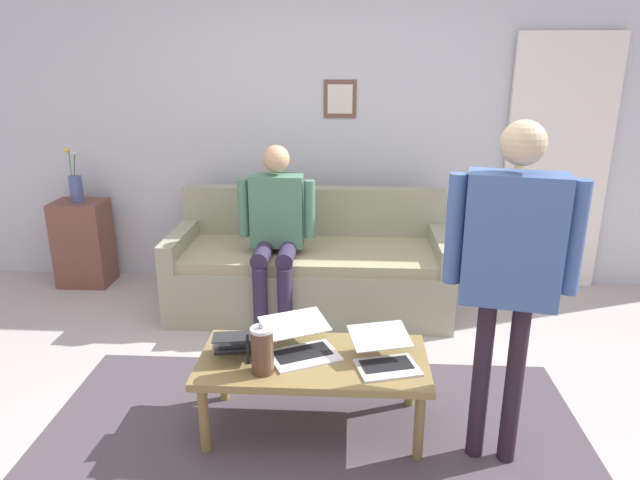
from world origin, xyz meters
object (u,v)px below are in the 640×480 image
coffee_table (313,366)px  laptop_left (301,344)px  couch (310,269)px  laptop_right (242,340)px  interior_door (556,166)px  french_press (262,350)px  side_shelf (84,243)px  person_standing (511,256)px  flower_vase (76,186)px  person_seated (276,225)px  laptop_center (385,356)px

coffee_table → laptop_left: size_ratio=2.43×
couch → laptop_right: 1.46m
interior_door → couch: interior_door is taller
laptop_left → laptop_right: (0.31, -0.03, -0.00)m
french_press → side_shelf: side_shelf is taller
interior_door → side_shelf: size_ratio=2.84×
laptop_left → side_shelf: side_shelf is taller
coffee_table → person_standing: bearing=168.0°
coffee_table → side_shelf: bearing=-42.4°
laptop_right → flower_vase: size_ratio=0.86×
couch → person_seated: (0.22, 0.23, 0.42)m
laptop_center → coffee_table: bearing=-6.1°
flower_vase → person_standing: size_ratio=0.28×
coffee_table → laptop_right: size_ratio=3.03×
coffee_table → laptop_left: laptop_left is taller
person_standing → person_seated: person_standing is taller
interior_door → laptop_right: interior_door is taller
flower_vase → couch: bearing=169.1°
person_seated → french_press: bearing=94.5°
laptop_left → laptop_center: laptop_left is taller
laptop_left → laptop_center: bearing=167.9°
french_press → person_standing: (-1.11, 0.04, 0.51)m
coffee_table → flower_vase: bearing=-42.4°
side_shelf → laptop_center: bearing=141.5°
french_press → coffee_table: bearing=-147.9°
couch → interior_door: bearing=-163.9°
laptop_right → couch: bearing=-100.2°
laptop_center → side_shelf: (2.43, -1.93, -0.09)m
laptop_right → person_standing: size_ratio=0.24×
side_shelf → coffee_table: bearing=137.6°
laptop_right → flower_vase: flower_vase is taller
laptop_left → french_press: (0.17, 0.20, 0.07)m
laptop_left → side_shelf: 2.72m
french_press → laptop_left: bearing=-129.6°
couch → french_press: size_ratio=7.79×
interior_door → couch: 2.15m
laptop_center → person_seated: size_ratio=0.32×
laptop_left → flower_vase: 2.75m
laptop_center → person_seated: bearing=-62.0°
laptop_left → french_press: size_ratio=1.80×
coffee_table → side_shelf: size_ratio=1.61×
french_press → person_seated: size_ratio=0.21×
flower_vase → interior_door: bearing=-177.2°
interior_door → person_seated: (2.17, 0.79, -0.30)m
laptop_center → laptop_left: bearing=-12.1°
interior_door → laptop_center: (1.47, 2.12, -0.57)m
coffee_table → side_shelf: (2.07, -1.89, -0.00)m
coffee_table → french_press: 0.32m
couch → coffee_table: bearing=94.7°
person_standing → laptop_right: bearing=-12.1°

